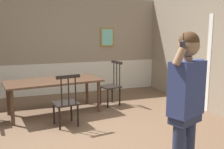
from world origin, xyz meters
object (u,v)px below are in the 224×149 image
chair_near_window (66,102)px  chair_at_table_head (111,85)px  dining_table (54,84)px  person_figure (186,99)px

chair_near_window → chair_at_table_head: size_ratio=0.95×
dining_table → chair_at_table_head: chair_at_table_head is taller
chair_at_table_head → dining_table: bearing=85.0°
chair_at_table_head → person_figure: (-0.28, -3.33, 0.55)m
person_figure → dining_table: bearing=-94.2°
dining_table → chair_near_window: bearing=-81.8°
chair_near_window → chair_at_table_head: bearing=29.8°
dining_table → chair_at_table_head: (1.36, 0.20, -0.16)m
chair_at_table_head → person_figure: 3.39m
chair_at_table_head → person_figure: person_figure is taller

